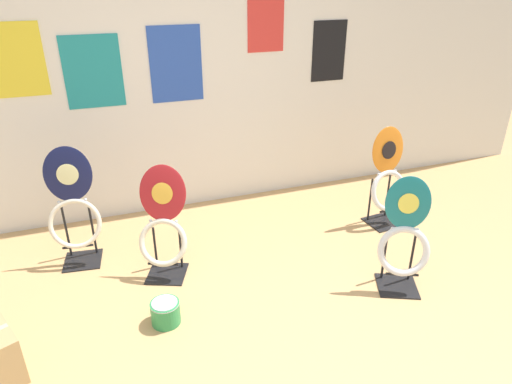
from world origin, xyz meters
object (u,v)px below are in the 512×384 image
at_px(toilet_seat_display_crimson_swirl, 163,228).
at_px(toilet_seat_display_navy_moon, 74,212).
at_px(toilet_seat_display_orange_sun, 388,180).
at_px(toilet_seat_display_teal_sax, 404,241).
at_px(paint_can, 165,312).

relative_size(toilet_seat_display_crimson_swirl, toilet_seat_display_navy_moon, 0.90).
distance_m(toilet_seat_display_navy_moon, toilet_seat_display_orange_sun, 2.60).
xyz_separation_m(toilet_seat_display_crimson_swirl, toilet_seat_display_navy_moon, (-0.60, 0.39, 0.05)).
height_order(toilet_seat_display_teal_sax, toilet_seat_display_orange_sun, toilet_seat_display_orange_sun).
distance_m(toilet_seat_display_crimson_swirl, toilet_seat_display_navy_moon, 0.72).
height_order(toilet_seat_display_crimson_swirl, toilet_seat_display_navy_moon, toilet_seat_display_navy_moon).
bearing_deg(toilet_seat_display_teal_sax, toilet_seat_display_orange_sun, 62.53).
bearing_deg(toilet_seat_display_crimson_swirl, toilet_seat_display_orange_sun, 2.92).
distance_m(toilet_seat_display_crimson_swirl, toilet_seat_display_orange_sun, 1.98).
bearing_deg(toilet_seat_display_teal_sax, toilet_seat_display_crimson_swirl, 154.43).
distance_m(toilet_seat_display_teal_sax, toilet_seat_display_orange_sun, 0.95).
relative_size(toilet_seat_display_navy_moon, paint_can, 4.87).
bearing_deg(toilet_seat_display_crimson_swirl, toilet_seat_display_navy_moon, 147.26).
height_order(toilet_seat_display_crimson_swirl, paint_can, toilet_seat_display_crimson_swirl).
xyz_separation_m(toilet_seat_display_crimson_swirl, toilet_seat_display_orange_sun, (1.98, 0.10, 0.03)).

